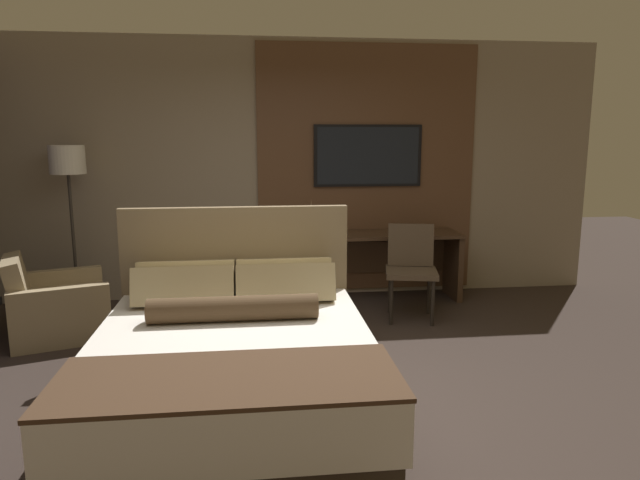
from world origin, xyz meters
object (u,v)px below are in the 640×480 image
book (417,230)px  floor_lamp (68,173)px  bed (234,360)px  armchair_by_window (56,308)px  desk (370,253)px  tv (368,156)px  vase_tall (311,216)px  desk_chair (411,262)px

book → floor_lamp: bearing=-178.7°
bed → armchair_by_window: bed is taller
bed → book: bearing=51.8°
desk → floor_lamp: 3.20m
tv → armchair_by_window: bearing=-161.1°
tv → book: 0.98m
vase_tall → book: (1.16, -0.06, -0.17)m
desk_chair → vase_tall: bearing=153.1°
desk_chair → armchair_by_window: desk_chair is taller
desk → floor_lamp: bearing=-178.6°
bed → desk_chair: 2.45m
tv → desk_chair: (0.27, -0.88, -1.01)m
tv → desk_chair: bearing=-73.2°
tv → vase_tall: size_ratio=3.24×
desk → bed: bearing=-120.0°
floor_lamp → book: floor_lamp is taller
vase_tall → book: vase_tall is taller
desk_chair → floor_lamp: (-3.34, 0.59, 0.86)m
tv → vase_tall: 0.91m
desk_chair → armchair_by_window: bearing=-165.2°
armchair_by_window → vase_tall: (2.40, 0.89, 0.68)m
tv → floor_lamp: (-3.07, -0.30, -0.15)m
floor_lamp → bed: bearing=-54.9°
tv → bed: bearing=-117.9°
armchair_by_window → desk: bearing=-93.8°
tv → desk_chair: 1.36m
floor_lamp → desk_chair: bearing=-10.0°
tv → floor_lamp: 3.09m
vase_tall → book: size_ratio=1.67×
bed → desk_chair: (1.67, 1.78, 0.21)m
bed → desk: 2.82m
bed → desk_chair: bearing=46.7°
tv → armchair_by_window: size_ratio=1.14×
desk_chair → book: size_ratio=4.15×
tv → book: tv is taller
desk_chair → vase_tall: size_ratio=2.49×
vase_tall → desk_chair: bearing=-38.9°
armchair_by_window → vase_tall: size_ratio=2.84×
armchair_by_window → vase_tall: vase_tall is taller
bed → book: size_ratio=9.61×
bed → armchair_by_window: 2.30m
desk_chair → vase_tall: 1.22m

